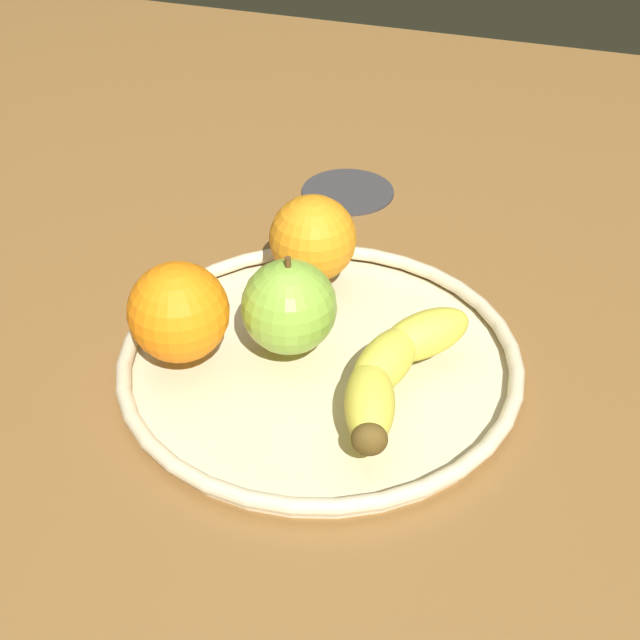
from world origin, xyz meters
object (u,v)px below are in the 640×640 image
object	(u,v)px
fruit_bowl	(320,359)
orange_front_right	(313,238)
banana	(393,368)
orange_back_left	(179,312)
apple	(289,306)
ambient_coaster	(348,190)

from	to	relation	value
fruit_bowl	orange_front_right	distance (cm)	11.37
banana	orange_back_left	xyz separation A→B (cm)	(1.20, -16.35, 2.07)
apple	fruit_bowl	bearing A→B (deg)	89.22
fruit_bowl	ambient_coaster	world-z (taller)	fruit_bowl
fruit_bowl	ambient_coaster	bearing A→B (deg)	-167.63
apple	ambient_coaster	size ratio (longest dim) A/B	0.85
banana	orange_back_left	distance (cm)	16.52
orange_front_right	ambient_coaster	distance (cm)	18.67
apple	orange_back_left	distance (cm)	8.31
apple	ambient_coaster	world-z (taller)	apple
apple	orange_back_left	bearing A→B (deg)	-65.31
fruit_bowl	banana	xyz separation A→B (cm)	(2.23, 6.34, 2.66)
banana	ambient_coaster	bearing A→B (deg)	-144.74
fruit_bowl	orange_back_left	distance (cm)	11.59
fruit_bowl	apple	size ratio (longest dim) A/B	3.86
fruit_bowl	ambient_coaster	distance (cm)	28.13
apple	orange_front_right	distance (cm)	9.74
banana	ambient_coaster	size ratio (longest dim) A/B	1.83
banana	apple	bearing A→B (deg)	-91.77
fruit_bowl	apple	xyz separation A→B (cm)	(-0.03, -2.46, 4.56)
apple	orange_front_right	size ratio (longest dim) A/B	1.10
apple	banana	bearing A→B (deg)	75.57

